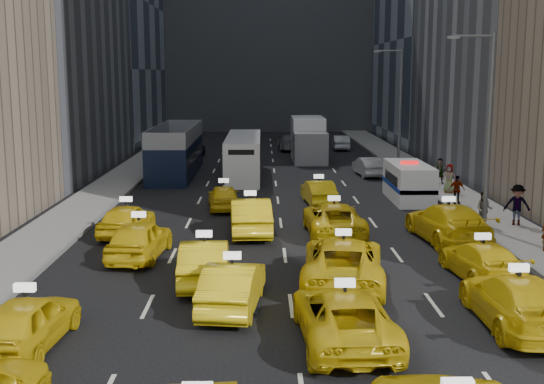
{
  "coord_description": "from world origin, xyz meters",
  "views": [
    {
      "loc": [
        -0.91,
        -18.44,
        7.21
      ],
      "look_at": [
        -0.47,
        11.3,
        2.0
      ],
      "focal_mm": 45.0,
      "sensor_mm": 36.0,
      "label": 1
    }
  ],
  "objects_px": {
    "nypd_van": "(409,183)",
    "double_decker": "(176,151)",
    "box_truck": "(308,139)",
    "city_bus": "(244,157)"
  },
  "relations": [
    {
      "from": "double_decker",
      "to": "box_truck",
      "type": "bearing_deg",
      "value": 38.84
    },
    {
      "from": "double_decker",
      "to": "city_bus",
      "type": "xyz_separation_m",
      "value": [
        4.83,
        -0.89,
        -0.31
      ]
    },
    {
      "from": "city_bus",
      "to": "box_truck",
      "type": "relative_size",
      "value": 1.42
    },
    {
      "from": "nypd_van",
      "to": "box_truck",
      "type": "xyz_separation_m",
      "value": [
        -4.49,
        18.41,
        0.72
      ]
    },
    {
      "from": "city_bus",
      "to": "box_truck",
      "type": "xyz_separation_m",
      "value": [
        5.17,
        9.09,
        0.33
      ]
    },
    {
      "from": "box_truck",
      "to": "city_bus",
      "type": "bearing_deg",
      "value": -123.17
    },
    {
      "from": "double_decker",
      "to": "box_truck",
      "type": "xyz_separation_m",
      "value": [
        10.0,
        8.2,
        0.02
      ]
    },
    {
      "from": "nypd_van",
      "to": "box_truck",
      "type": "relative_size",
      "value": 0.7
    },
    {
      "from": "nypd_van",
      "to": "double_decker",
      "type": "height_order",
      "value": "double_decker"
    },
    {
      "from": "city_bus",
      "to": "nypd_van",
      "type": "bearing_deg",
      "value": -45.28
    }
  ]
}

